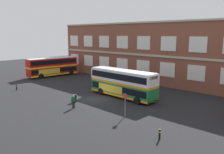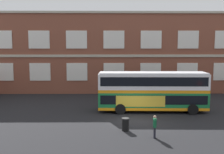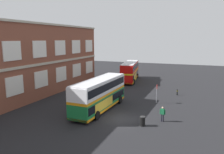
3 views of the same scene
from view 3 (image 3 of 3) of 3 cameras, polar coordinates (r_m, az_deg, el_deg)
The scene contains 7 objects.
ground_plane at distance 26.51m, azimuth -1.81°, elevation -10.24°, with size 120.00×120.00×0.00m, color black.
double_decker_middle at distance 28.40m, azimuth -3.17°, elevation -4.34°, with size 11.07×3.10×4.07m.
double_decker_far at distance 48.15m, azimuth 4.67°, elevation 1.52°, with size 11.27×4.36×4.07m.
waiting_passenger at distance 25.43m, azimuth 12.89°, elevation -9.14°, with size 0.29×0.64×1.70m.
bus_stand_flag at distance 32.03m, azimuth 11.45°, elevation -3.83°, with size 0.44×0.10×2.70m.
station_litter_bin at distance 24.00m, azimuth 7.86°, elevation -11.20°, with size 0.60×0.60×1.03m.
safety_bollard_east at distance 37.71m, azimuth 16.45°, elevation -3.76°, with size 0.19×0.19×0.95m.
Camera 3 is at (-22.80, -8.00, 9.10)m, focal length 35.48 mm.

